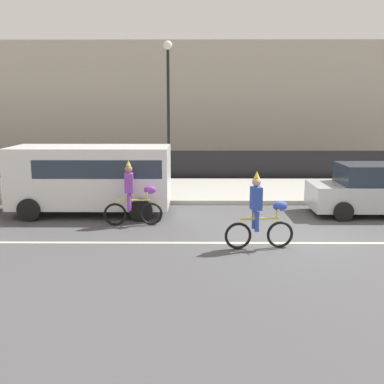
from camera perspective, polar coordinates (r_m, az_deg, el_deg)
The scene contains 11 objects.
ground_plane at distance 12.27m, azimuth 12.07°, elevation -5.67°, with size 80.00×80.00×0.00m, color #4C4C4F.
road_centre_line at distance 11.80m, azimuth 12.55°, elevation -6.33°, with size 36.00×0.14×0.01m, color beige.
sidewalk_curb at distance 18.50m, azimuth 8.07°, elevation 0.27°, with size 60.00×5.00×0.15m, color #ADAAA3.
fence_line at distance 21.24m, azimuth 7.09°, elevation 3.37°, with size 40.00×0.08×1.40m, color black.
building_backdrop at distance 29.55m, azimuth -2.42°, elevation 10.97°, with size 28.00×8.00×7.00m, color #B2A899.
parade_cyclist_purple at distance 13.14m, azimuth -7.47°, elevation -0.64°, with size 1.72×0.50×1.92m.
parade_cyclist_cobalt at distance 11.02m, azimuth 8.67°, elevation -2.90°, with size 1.72×0.51×1.92m.
parked_van_white at distance 14.75m, azimuth -12.39°, elevation 2.18°, with size 5.00×2.22×2.18m.
parked_car_silver at distance 15.48m, azimuth 22.15°, elevation 0.15°, with size 4.10×1.92×1.64m.
street_lamp_post at distance 18.72m, azimuth -3.04°, elevation 12.52°, with size 0.36×0.36×5.86m.
pedestrian_onlooker at distance 18.22m, azimuth -11.66°, elevation 2.98°, with size 0.32×0.20×1.62m.
Camera 1 is at (-2.47, -11.52, 3.44)m, focal length 42.00 mm.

